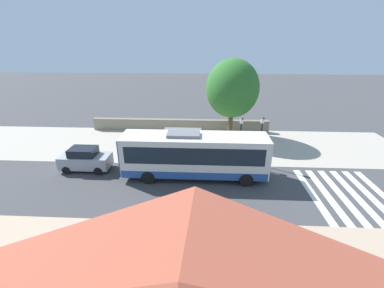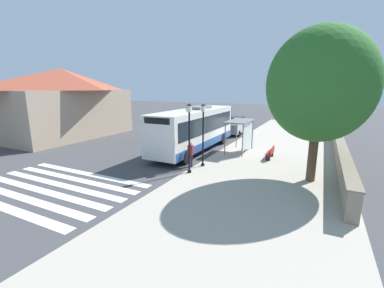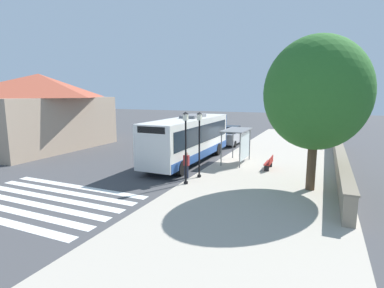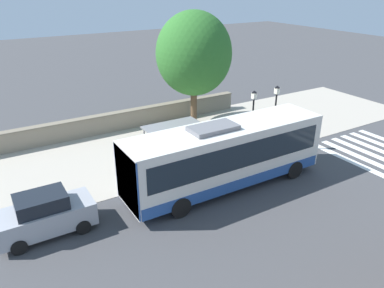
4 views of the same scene
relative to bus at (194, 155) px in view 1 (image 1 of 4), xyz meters
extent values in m
plane|color=#424244|center=(-1.89, -2.07, -1.84)|extent=(120.00, 120.00, 0.00)
cube|color=#ADA393|center=(-6.39, -2.07, -1.83)|extent=(9.00, 44.00, 0.02)
cube|color=silver|center=(3.11, 8.22, -1.84)|extent=(9.00, 0.50, 0.01)
cube|color=silver|center=(3.11, 9.17, -1.84)|extent=(9.00, 0.50, 0.01)
cube|color=silver|center=(3.11, 10.12, -1.84)|extent=(9.00, 0.50, 0.01)
cube|color=silver|center=(3.11, 11.07, -1.84)|extent=(9.00, 0.50, 0.01)
cube|color=silver|center=(3.11, 12.02, -1.84)|extent=(9.00, 0.50, 0.01)
cube|color=gray|center=(-10.44, -2.07, -1.21)|extent=(0.50, 20.00, 1.28)
cube|color=#776C5B|center=(-10.44, -2.07, -0.53)|extent=(0.60, 20.00, 0.08)
cube|color=silver|center=(0.00, 0.02, 0.05)|extent=(2.53, 10.75, 2.89)
cube|color=black|center=(0.00, 0.02, 0.43)|extent=(2.57, 9.89, 1.27)
cube|color=#264C93|center=(0.00, 0.02, -1.10)|extent=(2.57, 10.53, 0.58)
cube|color=#264C93|center=(0.00, -5.33, 0.05)|extent=(2.57, 0.06, 2.77)
cube|color=black|center=(0.00, 5.35, 1.21)|extent=(1.90, 0.08, 0.40)
cube|color=slate|center=(0.00, -0.79, 1.60)|extent=(1.27, 2.36, 0.22)
cylinder|color=black|center=(-1.19, 3.78, -1.34)|extent=(0.30, 1.00, 1.00)
cylinder|color=black|center=(1.19, 3.78, -1.34)|extent=(0.30, 1.00, 1.00)
cylinder|color=black|center=(-1.19, -3.32, -1.34)|extent=(0.30, 1.00, 1.00)
cylinder|color=black|center=(1.19, -3.32, -1.34)|extent=(0.30, 1.00, 1.00)
cylinder|color=slate|center=(-2.69, -2.65, -0.62)|extent=(0.08, 0.08, 2.45)
cylinder|color=slate|center=(-2.69, 0.31, -0.62)|extent=(0.08, 0.08, 2.45)
cylinder|color=slate|center=(-4.05, -2.65, -0.62)|extent=(0.08, 0.08, 2.45)
cylinder|color=slate|center=(-4.05, 0.31, -0.62)|extent=(0.08, 0.08, 2.45)
cube|color=slate|center=(-3.37, -1.17, 0.65)|extent=(1.66, 3.25, 0.08)
cube|color=silver|center=(-4.03, -1.17, -0.49)|extent=(0.03, 2.66, 1.96)
cylinder|color=#2D3347|center=(-1.79, 4.13, -1.45)|extent=(0.12, 0.12, 0.79)
cylinder|color=#2D3347|center=(-1.63, 4.13, -1.45)|extent=(0.12, 0.12, 0.79)
cube|color=maroon|center=(-1.71, 4.13, -0.73)|extent=(0.34, 0.22, 0.64)
sphere|color=tan|center=(-1.71, 4.13, -0.30)|extent=(0.22, 0.22, 0.22)
cube|color=maroon|center=(-5.96, -0.15, -1.39)|extent=(0.40, 1.61, 0.06)
cube|color=maroon|center=(-6.13, -0.15, -1.16)|extent=(0.04, 1.61, 0.40)
cube|color=black|center=(-5.96, -0.80, -1.62)|extent=(0.32, 0.06, 0.45)
cube|color=black|center=(-5.96, 0.49, -1.62)|extent=(0.32, 0.06, 0.45)
cylinder|color=black|center=(-2.38, 3.67, -1.76)|extent=(0.24, 0.24, 0.16)
cylinder|color=black|center=(-2.38, 3.67, -0.05)|extent=(0.10, 0.10, 3.58)
cube|color=silver|center=(-2.38, 3.67, 1.91)|extent=(0.24, 0.24, 0.35)
pyramid|color=black|center=(-2.38, 3.67, 2.16)|extent=(0.28, 0.28, 0.14)
cylinder|color=black|center=(-2.22, 5.29, -1.76)|extent=(0.24, 0.24, 0.16)
cylinder|color=black|center=(-2.22, 5.29, 0.00)|extent=(0.10, 0.10, 3.69)
cube|color=silver|center=(-2.22, 5.29, 2.02)|extent=(0.24, 0.24, 0.35)
pyramid|color=black|center=(-2.22, 5.29, 2.27)|extent=(0.28, 0.28, 0.14)
cylinder|color=brown|center=(-8.82, 3.47, 0.02)|extent=(0.47, 0.47, 3.72)
ellipsoid|color=#2D6B28|center=(-8.82, 3.47, 3.35)|extent=(5.34, 5.34, 5.88)
cube|color=#9EA0A8|center=(-0.68, -8.75, -1.07)|extent=(1.71, 3.91, 1.00)
cube|color=black|center=(-0.68, -8.85, -0.26)|extent=(1.45, 2.04, 0.62)
cylinder|color=black|center=(-1.48, -7.48, -1.52)|extent=(0.22, 0.64, 0.64)
cylinder|color=black|center=(0.13, -7.48, -1.52)|extent=(0.22, 0.64, 0.64)
cylinder|color=black|center=(-1.48, -10.02, -1.52)|extent=(0.22, 0.64, 0.64)
cylinder|color=black|center=(0.13, -10.02, -1.52)|extent=(0.22, 0.64, 0.64)
camera|label=1|loc=(17.37, 0.73, 8.06)|focal=24.00mm
camera|label=2|loc=(-9.03, 18.44, 3.22)|focal=24.00mm
camera|label=3|loc=(-9.29, 20.38, 3.34)|focal=28.00mm
camera|label=4|loc=(13.78, -10.25, 8.17)|focal=35.00mm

